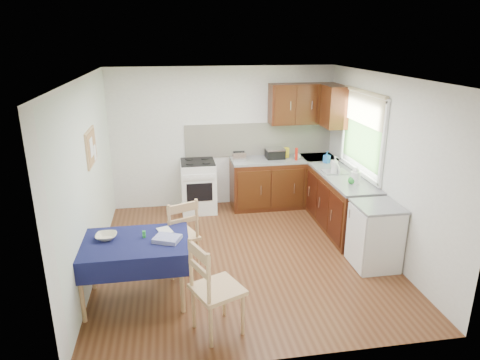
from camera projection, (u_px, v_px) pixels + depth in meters
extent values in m
plane|color=#4B2814|center=(243.00, 255.00, 6.11)|extent=(4.20, 4.20, 0.00)
cube|color=silver|center=(244.00, 77.00, 5.32)|extent=(4.00, 4.20, 0.02)
cube|color=silver|center=(224.00, 138.00, 7.68)|extent=(4.00, 0.02, 2.50)
cube|color=silver|center=(284.00, 243.00, 3.75)|extent=(4.00, 0.02, 2.50)
cube|color=silver|center=(88.00, 180.00, 5.41)|extent=(0.02, 4.20, 2.50)
cube|color=silver|center=(383.00, 165.00, 6.02)|extent=(0.02, 4.20, 2.50)
cube|color=black|center=(283.00, 183.00, 7.82)|extent=(1.90, 0.60, 0.86)
cube|color=black|center=(341.00, 204.00, 6.84)|extent=(0.60, 1.70, 0.86)
cube|color=slate|center=(284.00, 159.00, 7.68)|extent=(1.90, 0.60, 0.04)
cube|color=slate|center=(343.00, 177.00, 6.70)|extent=(0.60, 1.70, 0.04)
cube|color=slate|center=(319.00, 158.00, 7.78)|extent=(0.60, 0.60, 0.04)
cube|color=white|center=(259.00, 139.00, 7.78)|extent=(2.70, 0.02, 0.60)
cube|color=black|center=(303.00, 104.00, 7.54)|extent=(1.20, 0.35, 0.70)
cube|color=black|center=(335.00, 107.00, 7.21)|extent=(0.35, 0.50, 0.70)
cube|color=white|center=(198.00, 186.00, 7.58)|extent=(0.60, 0.60, 0.90)
cube|color=black|center=(198.00, 162.00, 7.43)|extent=(0.58, 0.58, 0.02)
cube|color=black|center=(200.00, 192.00, 7.29)|extent=(0.44, 0.01, 0.32)
cube|color=#2E5322|center=(362.00, 137.00, 6.59)|extent=(0.01, 1.40, 0.85)
cube|color=white|center=(365.00, 95.00, 6.38)|extent=(0.04, 1.48, 0.06)
cube|color=white|center=(358.00, 171.00, 6.77)|extent=(0.04, 1.48, 0.06)
cube|color=tan|center=(363.00, 109.00, 6.45)|extent=(0.02, 1.36, 0.44)
cube|color=white|center=(375.00, 237.00, 5.72)|extent=(0.55, 0.58, 0.85)
cube|color=slate|center=(378.00, 206.00, 5.58)|extent=(0.58, 0.60, 0.03)
cube|color=tan|center=(91.00, 147.00, 5.58)|extent=(0.02, 0.62, 0.47)
cube|color=#A17243|center=(92.00, 147.00, 5.58)|extent=(0.01, 0.56, 0.41)
cube|color=white|center=(92.00, 147.00, 5.50)|extent=(0.00, 0.18, 0.24)
cube|color=white|center=(95.00, 152.00, 5.73)|extent=(0.00, 0.15, 0.20)
cube|color=#0D1437|center=(132.00, 242.00, 4.85)|extent=(1.24, 0.82, 0.03)
cube|color=#0D1437|center=(130.00, 270.00, 4.49)|extent=(1.28, 0.02, 0.26)
cube|color=#0D1437|center=(135.00, 235.00, 5.28)|extent=(1.28, 0.02, 0.26)
cube|color=#0D1437|center=(76.00, 256.00, 4.79)|extent=(0.02, 0.86, 0.26)
cube|color=#0D1437|center=(188.00, 247.00, 4.98)|extent=(0.02, 0.86, 0.26)
cylinder|color=tan|center=(81.00, 292.00, 4.58)|extent=(0.05, 0.05, 0.74)
cylinder|color=tan|center=(182.00, 283.00, 4.74)|extent=(0.05, 0.05, 0.74)
cylinder|color=tan|center=(91.00, 262.00, 5.20)|extent=(0.05, 0.05, 0.74)
cylinder|color=tan|center=(180.00, 255.00, 5.37)|extent=(0.05, 0.05, 0.74)
cube|color=tan|center=(178.00, 236.00, 5.60)|extent=(0.60, 0.60, 0.04)
cube|color=tan|center=(183.00, 214.00, 5.33)|extent=(0.40, 0.19, 0.33)
cylinder|color=tan|center=(186.00, 244.00, 5.92)|extent=(0.04, 0.04, 0.49)
cylinder|color=tan|center=(161.00, 250.00, 5.74)|extent=(0.04, 0.04, 0.49)
cylinder|color=tan|center=(198.00, 255.00, 5.63)|extent=(0.04, 0.04, 0.49)
cylinder|color=tan|center=(171.00, 262.00, 5.44)|extent=(0.04, 0.04, 0.49)
cube|color=tan|center=(217.00, 289.00, 4.40)|extent=(0.61, 0.61, 0.04)
cube|color=tan|center=(199.00, 261.00, 4.18)|extent=(0.20, 0.40, 0.33)
cylinder|color=tan|center=(243.00, 313.00, 4.43)|extent=(0.04, 0.04, 0.50)
cylinder|color=tan|center=(224.00, 296.00, 4.73)|extent=(0.04, 0.04, 0.50)
cylinder|color=tan|center=(211.00, 326.00, 4.24)|extent=(0.04, 0.04, 0.50)
cylinder|color=tan|center=(194.00, 307.00, 4.54)|extent=(0.04, 0.04, 0.50)
cube|color=silver|center=(239.00, 157.00, 7.47)|extent=(0.24, 0.15, 0.16)
cube|color=black|center=(239.00, 152.00, 7.44)|extent=(0.20, 0.02, 0.02)
cube|color=black|center=(275.00, 154.00, 7.66)|extent=(0.32, 0.28, 0.15)
cube|color=silver|center=(275.00, 149.00, 7.63)|extent=(0.32, 0.28, 0.03)
cylinder|color=red|center=(296.00, 154.00, 7.51)|extent=(0.05, 0.05, 0.22)
cube|color=yellow|center=(285.00, 153.00, 7.71)|extent=(0.14, 0.11, 0.17)
cube|color=gray|center=(335.00, 172.00, 6.87)|extent=(0.38, 0.29, 0.02)
cylinder|color=white|center=(335.00, 167.00, 6.84)|extent=(0.05, 0.18, 0.18)
cylinder|color=white|center=(355.00, 178.00, 6.33)|extent=(0.15, 0.15, 0.18)
sphere|color=white|center=(356.00, 171.00, 6.29)|extent=(0.09, 0.09, 0.09)
imported|color=silver|center=(298.00, 156.00, 7.62)|extent=(0.13, 0.13, 0.09)
imported|color=white|center=(335.00, 165.00, 6.75)|extent=(0.15, 0.15, 0.29)
imported|color=blue|center=(327.00, 157.00, 7.36)|extent=(0.13, 0.13, 0.20)
imported|color=#268B30|center=(352.00, 179.00, 6.32)|extent=(0.16, 0.16, 0.15)
imported|color=beige|center=(106.00, 236.00, 4.89)|extent=(0.24, 0.24, 0.06)
imported|color=white|center=(159.00, 232.00, 5.05)|extent=(0.21, 0.25, 0.02)
cylinder|color=#268E36|center=(144.00, 234.00, 4.92)|extent=(0.04, 0.04, 0.08)
cube|color=navy|center=(167.00, 239.00, 4.84)|extent=(0.35, 0.32, 0.05)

